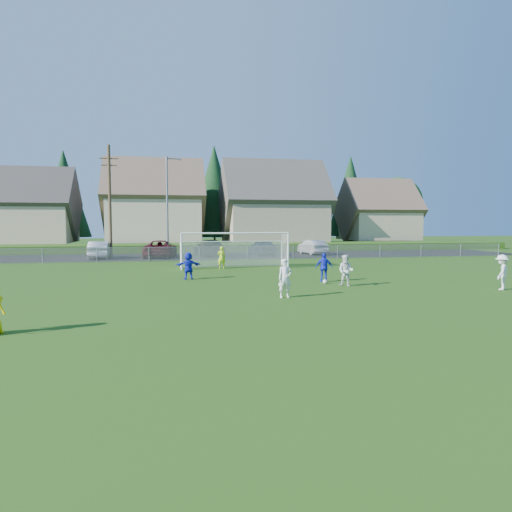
% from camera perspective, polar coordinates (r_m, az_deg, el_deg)
% --- Properties ---
extents(ground, '(160.00, 160.00, 0.00)m').
position_cam_1_polar(ground, '(16.45, 5.44, -6.89)').
color(ground, '#193D0C').
rests_on(ground, ground).
extents(asphalt_lot, '(60.00, 60.00, 0.00)m').
position_cam_1_polar(asphalt_lot, '(43.33, -4.99, 0.02)').
color(asphalt_lot, black).
rests_on(asphalt_lot, ground).
extents(grass_embankment, '(70.00, 6.00, 0.80)m').
position_cam_1_polar(grass_embankment, '(50.75, -5.91, 1.07)').
color(grass_embankment, '#1E420F').
rests_on(grass_embankment, ground).
extents(soccer_ball, '(0.22, 0.22, 0.22)m').
position_cam_1_polar(soccer_ball, '(23.86, 8.61, -3.18)').
color(soccer_ball, white).
rests_on(soccer_ball, ground).
extents(player_white_a, '(0.62, 0.43, 1.64)m').
position_cam_1_polar(player_white_a, '(19.20, 3.65, -2.81)').
color(player_white_a, white).
rests_on(player_white_a, ground).
extents(player_white_b, '(0.96, 0.95, 1.56)m').
position_cam_1_polar(player_white_b, '(22.97, 11.17, -1.81)').
color(player_white_b, white).
rests_on(player_white_b, ground).
extents(player_white_c, '(1.22, 1.16, 1.66)m').
position_cam_1_polar(player_white_c, '(24.34, 28.38, -1.79)').
color(player_white_c, white).
rests_on(player_white_c, ground).
extents(player_blue_a, '(0.98, 0.61, 1.55)m').
position_cam_1_polar(player_blue_a, '(24.53, 8.52, -1.41)').
color(player_blue_a, '#1523C5').
rests_on(player_blue_a, ground).
extents(player_blue_b, '(1.43, 0.56, 1.51)m').
position_cam_1_polar(player_blue_b, '(25.58, -8.45, -1.23)').
color(player_blue_b, '#1523C5').
rests_on(player_blue_b, ground).
extents(goalkeeper, '(0.58, 0.39, 1.54)m').
position_cam_1_polar(goalkeeper, '(31.28, -4.34, -0.19)').
color(goalkeeper, '#BCE91B').
rests_on(goalkeeper, ground).
extents(car_b, '(1.90, 4.72, 1.52)m').
position_cam_1_polar(car_b, '(42.45, -19.01, 0.75)').
color(car_b, silver).
rests_on(car_b, ground).
extents(car_c, '(3.15, 5.81, 1.55)m').
position_cam_1_polar(car_c, '(42.30, -11.84, 0.89)').
color(car_c, '#4C0812').
rests_on(car_c, ground).
extents(car_d, '(2.76, 5.55, 1.55)m').
position_cam_1_polar(car_d, '(42.77, -5.82, 1.00)').
color(car_d, black).
rests_on(car_d, ground).
extents(car_e, '(2.18, 4.65, 1.54)m').
position_cam_1_polar(car_e, '(43.50, 0.79, 1.06)').
color(car_e, '#122140').
rests_on(car_e, ground).
extents(car_f, '(1.90, 4.52, 1.45)m').
position_cam_1_polar(car_f, '(45.50, 7.07, 1.12)').
color(car_f, '#AFAFAF').
rests_on(car_f, ground).
extents(soccer_goal, '(7.42, 1.90, 2.50)m').
position_cam_1_polar(soccer_goal, '(31.89, -2.80, 1.45)').
color(soccer_goal, white).
rests_on(soccer_goal, ground).
extents(chainlink_fence, '(52.06, 0.06, 1.20)m').
position_cam_1_polar(chainlink_fence, '(37.83, -4.10, 0.36)').
color(chainlink_fence, gray).
rests_on(chainlink_fence, ground).
extents(streetlight, '(1.38, 0.18, 9.00)m').
position_cam_1_polar(streetlight, '(41.50, -10.97, 6.46)').
color(streetlight, slate).
rests_on(streetlight, ground).
extents(utility_pole, '(1.60, 0.26, 10.00)m').
position_cam_1_polar(utility_pole, '(42.79, -17.81, 6.67)').
color(utility_pole, '#473321').
rests_on(utility_pole, ground).
extents(houses_row, '(53.90, 11.45, 13.27)m').
position_cam_1_polar(houses_row, '(58.45, -4.69, 8.29)').
color(houses_row, tan).
rests_on(houses_row, ground).
extents(tree_row, '(65.98, 12.36, 13.80)m').
position_cam_1_polar(tree_row, '(64.56, -6.15, 7.52)').
color(tree_row, '#382616').
rests_on(tree_row, ground).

